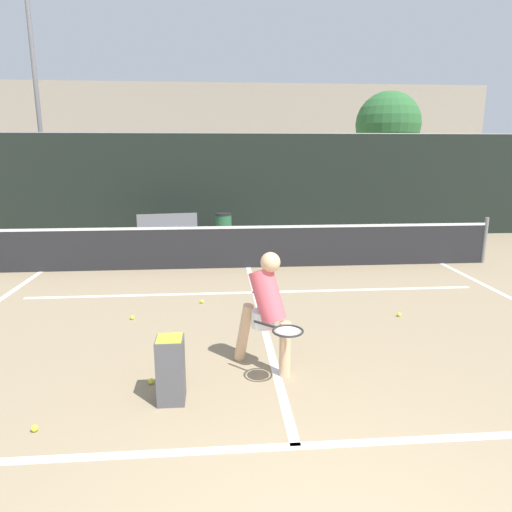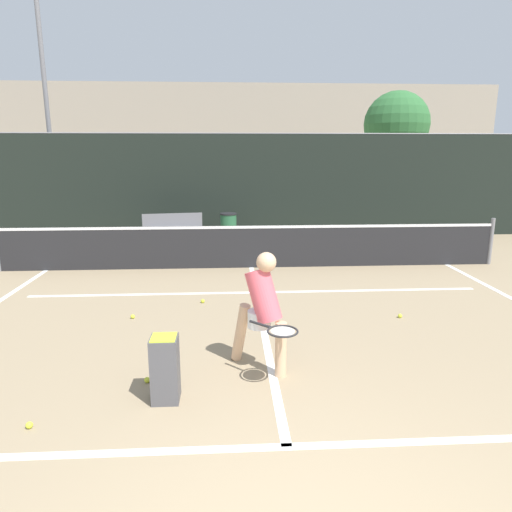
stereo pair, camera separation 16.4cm
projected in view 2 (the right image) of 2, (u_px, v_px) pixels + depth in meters
court_baseline_near at (287, 447)px, 4.04m from camera, size 11.00×0.10×0.01m
court_service_line at (256, 292)px, 8.44m from camera, size 8.25×0.10×0.01m
court_center_mark at (261, 318)px, 7.14m from camera, size 0.10×6.39×0.01m
net at (251, 245)px, 10.13m from camera, size 11.09×0.09×1.07m
fence_back at (245, 186)px, 13.53m from camera, size 24.00×0.06×3.07m
player_practicing at (263, 307)px, 5.30m from camera, size 0.83×1.11×1.45m
tennis_ball_scattered_0 at (400, 316)px, 7.15m from camera, size 0.07×0.07×0.07m
tennis_ball_scattered_1 at (147, 380)px, 5.15m from camera, size 0.07×0.07×0.07m
tennis_ball_scattered_2 at (29, 425)px, 4.30m from camera, size 0.07×0.07×0.07m
tennis_ball_scattered_3 at (133, 316)px, 7.12m from camera, size 0.07×0.07×0.07m
tennis_ball_scattered_5 at (203, 301)px, 7.85m from camera, size 0.07×0.07×0.07m
ball_hopper at (165, 367)px, 4.72m from camera, size 0.28×0.28×0.71m
courtside_bench at (173, 228)px, 12.66m from camera, size 1.69×0.62×0.86m
trash_bin at (229, 228)px, 12.91m from camera, size 0.47×0.47×0.85m
parked_car at (136, 207)px, 16.06m from camera, size 1.80×4.40×1.50m
floodlight_mast at (42, 60)px, 15.83m from camera, size 1.10×0.24×8.91m
tree_west at (397, 125)px, 21.09m from camera, size 2.99×2.99×5.26m
building_far at (235, 137)px, 31.96m from camera, size 36.00×2.40×6.96m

